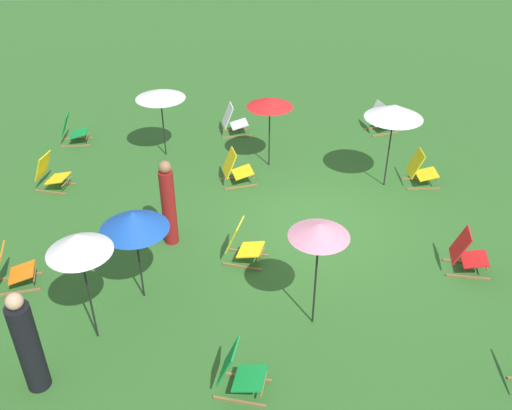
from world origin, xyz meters
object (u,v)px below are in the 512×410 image
object	(u,v)px
umbrella_1	(319,231)
person_1	(28,345)
deckchair_0	(233,121)
umbrella_2	(394,111)
deckchair_8	(421,170)
deckchair_7	(381,119)
deckchair_2	(243,244)
umbrella_0	(160,94)
umbrella_4	(134,221)
umbrella_5	(270,102)
deckchair_6	(467,254)
deckchair_10	(72,130)
deckchair_9	(11,269)
umbrella_3	(78,244)
person_0	(168,204)
deckchair_1	(236,169)
deckchair_5	(50,174)
deckchair_11	(239,372)

from	to	relation	value
umbrella_1	person_1	bearing A→B (deg)	105.06
deckchair_0	umbrella_2	distance (m)	4.63
deckchair_8	deckchair_7	bearing A→B (deg)	6.15
deckchair_2	umbrella_0	bearing A→B (deg)	40.08
umbrella_2	umbrella_4	world-z (taller)	umbrella_2
deckchair_8	umbrella_5	size ratio (longest dim) A/B	0.49
deckchair_0	umbrella_1	distance (m)	7.31
deckchair_2	umbrella_4	size ratio (longest dim) A/B	0.50
deckchair_6	umbrella_4	bearing A→B (deg)	105.83
deckchair_6	deckchair_7	size ratio (longest dim) A/B	0.97
deckchair_8	umbrella_1	size ratio (longest dim) A/B	0.43
deckchair_10	umbrella_2	world-z (taller)	umbrella_2
deckchair_10	deckchair_6	bearing A→B (deg)	-127.39
deckchair_2	deckchair_9	bearing A→B (deg)	115.01
deckchair_0	umbrella_1	bearing A→B (deg)	-179.65
umbrella_4	deckchair_2	bearing A→B (deg)	-61.84
umbrella_0	umbrella_3	world-z (taller)	umbrella_3
deckchair_9	person_0	xyz separation A→B (m)	(1.20, -2.64, 0.49)
umbrella_2	umbrella_4	bearing A→B (deg)	125.24
deckchair_1	umbrella_4	world-z (taller)	umbrella_4
deckchair_10	umbrella_1	world-z (taller)	umbrella_1
deckchair_7	deckchair_6	bearing A→B (deg)	165.83
deckchair_5	deckchair_7	size ratio (longest dim) A/B	0.99
umbrella_3	umbrella_1	bearing A→B (deg)	-87.10
deckchair_7	deckchair_8	distance (m)	2.81
umbrella_5	umbrella_1	bearing A→B (deg)	-175.83
deckchair_8	person_1	world-z (taller)	person_1
deckchair_0	deckchair_8	distance (m)	5.05
deckchair_11	person_0	size ratio (longest dim) A/B	0.48
umbrella_3	umbrella_4	distance (m)	1.13
deckchair_5	deckchair_0	bearing A→B (deg)	-43.21
deckchair_2	deckchair_7	world-z (taller)	same
umbrella_4	umbrella_0	bearing A→B (deg)	1.23
deckchair_6	person_0	world-z (taller)	person_0
deckchair_6	person_1	size ratio (longest dim) A/B	0.49
deckchair_5	umbrella_3	xyz separation A→B (m)	(-4.60, -1.88, 1.44)
deckchair_1	deckchair_9	distance (m)	5.17
person_0	deckchair_7	bearing A→B (deg)	-56.47
deckchair_10	umbrella_5	distance (m)	5.30
deckchair_9	umbrella_3	distance (m)	2.55
deckchair_8	deckchair_11	distance (m)	6.94
umbrella_4	deckchair_1	bearing A→B (deg)	-23.53
umbrella_4	deckchair_5	bearing A→B (deg)	34.04
deckchair_5	umbrella_0	xyz separation A→B (m)	(1.52, -2.39, 1.22)
umbrella_0	deckchair_10	bearing A→B (deg)	72.80
deckchair_11	umbrella_3	distance (m)	2.87
umbrella_4	umbrella_5	distance (m)	5.18
deckchair_10	umbrella_3	xyz separation A→B (m)	(-6.87, -1.93, 1.44)
deckchair_8	person_0	size ratio (longest dim) A/B	0.47
deckchair_0	umbrella_1	xyz separation A→B (m)	(-7.06, -1.23, 1.44)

